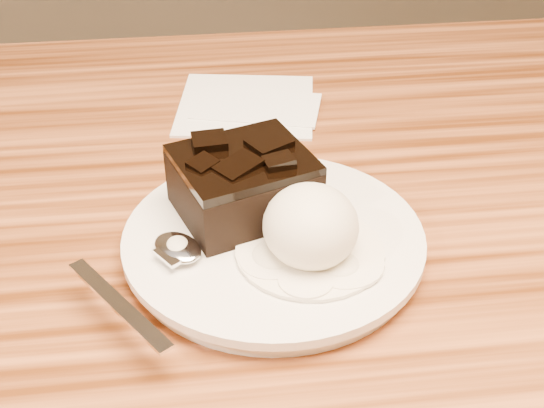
{
  "coord_description": "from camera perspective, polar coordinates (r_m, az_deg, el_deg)",
  "views": [
    {
      "loc": [
        -0.04,
        -0.5,
        1.12
      ],
      "look_at": [
        0.02,
        -0.04,
        0.79
      ],
      "focal_mm": 49.31,
      "sensor_mm": 36.0,
      "label": 1
    }
  ],
  "objects": [
    {
      "name": "melt_puddle",
      "position": [
        0.55,
        2.89,
        -3.66
      ],
      "size": [
        0.11,
        0.11,
        0.0
      ],
      "primitive_type": "cylinder",
      "color": "white",
      "rests_on": "plate"
    },
    {
      "name": "brownie",
      "position": [
        0.58,
        -2.19,
        1.25
      ],
      "size": [
        0.12,
        0.11,
        0.05
      ],
      "primitive_type": "cube",
      "rotation": [
        0.0,
        0.0,
        0.33
      ],
      "color": "black",
      "rests_on": "plate"
    },
    {
      "name": "crumb_b",
      "position": [
        0.56,
        6.22,
        -3.48
      ],
      "size": [
        0.01,
        0.01,
        0.0
      ],
      "primitive_type": "cube",
      "rotation": [
        0.0,
        0.0,
        0.81
      ],
      "color": "black",
      "rests_on": "plate"
    },
    {
      "name": "napkin",
      "position": [
        0.79,
        -2.0,
        7.65
      ],
      "size": [
        0.16,
        0.16,
        0.01
      ],
      "primitive_type": "cube",
      "rotation": [
        0.0,
        0.0,
        -0.17
      ],
      "color": "white",
      "rests_on": "dining_table"
    },
    {
      "name": "ice_cream_scoop",
      "position": [
        0.54,
        2.97,
        -1.69
      ],
      "size": [
        0.07,
        0.07,
        0.06
      ],
      "primitive_type": "ellipsoid",
      "color": "white",
      "rests_on": "plate"
    },
    {
      "name": "crumb_a",
      "position": [
        0.54,
        7.1,
        -4.93
      ],
      "size": [
        0.01,
        0.01,
        0.0
      ],
      "primitive_type": "cube",
      "rotation": [
        0.0,
        0.0,
        1.38
      ],
      "color": "black",
      "rests_on": "plate"
    },
    {
      "name": "plate",
      "position": [
        0.58,
        0.12,
        -3.04
      ],
      "size": [
        0.23,
        0.23,
        0.02
      ],
      "primitive_type": "cylinder",
      "color": "white",
      "rests_on": "dining_table"
    },
    {
      "name": "spoon",
      "position": [
        0.55,
        -7.21,
        -3.47
      ],
      "size": [
        0.12,
        0.16,
        0.01
      ],
      "primitive_type": null,
      "rotation": [
        0.0,
        0.0,
        0.6
      ],
      "color": "silver",
      "rests_on": "plate"
    }
  ]
}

